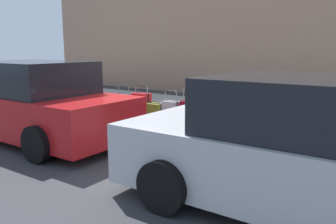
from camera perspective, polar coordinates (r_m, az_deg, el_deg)
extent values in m
plane|color=#333335|center=(7.39, -3.30, -4.34)|extent=(40.00, 40.00, 0.00)
cube|color=#9E9B93|center=(9.37, 6.63, -0.77)|extent=(18.00, 5.00, 0.14)
cube|color=#59601E|center=(6.22, 22.58, -3.24)|extent=(0.48, 0.29, 0.72)
cube|color=black|center=(6.22, 22.58, -3.24)|extent=(0.47, 0.09, 0.74)
cylinder|color=gray|center=(6.09, 24.59, -0.02)|extent=(0.02, 0.02, 0.04)
cylinder|color=gray|center=(6.21, 21.11, 0.43)|extent=(0.02, 0.02, 0.04)
cylinder|color=black|center=(6.14, 22.85, 0.39)|extent=(0.40, 0.06, 0.02)
cylinder|color=black|center=(6.25, 24.13, -6.52)|extent=(0.05, 0.02, 0.04)
cylinder|color=black|center=(6.37, 20.64, -5.94)|extent=(0.05, 0.02, 0.04)
cube|color=red|center=(6.42, 18.66, -2.54)|extent=(0.35, 0.23, 0.73)
cube|color=black|center=(6.42, 18.66, -2.54)|extent=(0.35, 0.06, 0.74)
cylinder|color=gray|center=(6.29, 20.10, 1.52)|extent=(0.02, 0.02, 0.23)
cylinder|color=gray|center=(6.38, 17.74, 1.80)|extent=(0.02, 0.02, 0.23)
cylinder|color=black|center=(6.32, 18.97, 2.67)|extent=(0.28, 0.04, 0.02)
cylinder|color=black|center=(6.45, 19.68, -5.67)|extent=(0.04, 0.02, 0.04)
cylinder|color=black|center=(6.55, 17.30, -5.29)|extent=(0.04, 0.02, 0.04)
cube|color=#0F606B|center=(6.55, 14.75, -3.10)|extent=(0.40, 0.21, 0.50)
cube|color=black|center=(6.55, 14.75, -3.10)|extent=(0.41, 0.04, 0.51)
cylinder|color=gray|center=(6.41, 16.34, 0.24)|extent=(0.02, 0.02, 0.31)
cylinder|color=gray|center=(6.53, 13.53, 0.56)|extent=(0.02, 0.02, 0.31)
cylinder|color=black|center=(6.44, 14.98, 1.77)|extent=(0.34, 0.03, 0.02)
cylinder|color=black|center=(6.55, 16.09, -5.24)|extent=(0.04, 0.02, 0.04)
cylinder|color=black|center=(6.67, 13.25, -4.82)|extent=(0.04, 0.02, 0.04)
cube|color=black|center=(6.71, 10.84, -1.39)|extent=(0.46, 0.25, 0.78)
cube|color=black|center=(6.71, 10.84, -1.39)|extent=(0.46, 0.07, 0.80)
cylinder|color=gray|center=(6.55, 12.57, 3.09)|extent=(0.02, 0.02, 0.31)
cylinder|color=gray|center=(6.70, 9.48, 3.36)|extent=(0.02, 0.02, 0.31)
cylinder|color=black|center=(6.61, 11.05, 4.56)|extent=(0.39, 0.05, 0.02)
cylinder|color=black|center=(6.73, 12.29, -4.65)|extent=(0.05, 0.02, 0.04)
cylinder|color=black|center=(6.87, 9.21, -4.21)|extent=(0.05, 0.02, 0.04)
cube|color=navy|center=(6.94, 6.72, -2.02)|extent=(0.45, 0.19, 0.51)
cube|color=black|center=(6.94, 6.72, -2.02)|extent=(0.46, 0.04, 0.52)
cylinder|color=gray|center=(6.77, 8.21, 0.96)|extent=(0.02, 0.02, 0.26)
cylinder|color=gray|center=(6.97, 5.41, 1.30)|extent=(0.02, 0.02, 0.26)
cylinder|color=black|center=(6.84, 6.81, 2.21)|extent=(0.39, 0.03, 0.02)
cylinder|color=black|center=(6.89, 8.11, -4.13)|extent=(0.04, 0.02, 0.04)
cylinder|color=black|center=(7.09, 5.29, -3.65)|extent=(0.04, 0.02, 0.04)
cube|color=maroon|center=(7.27, 3.73, -0.78)|extent=(0.42, 0.24, 0.66)
cube|color=black|center=(7.27, 3.73, -0.78)|extent=(0.42, 0.06, 0.67)
cylinder|color=gray|center=(7.11, 4.98, 2.60)|extent=(0.02, 0.02, 0.23)
cylinder|color=gray|center=(7.29, 2.60, 2.82)|extent=(0.02, 0.02, 0.23)
cylinder|color=black|center=(7.18, 3.79, 3.64)|extent=(0.35, 0.04, 0.02)
cylinder|color=black|center=(7.25, 4.92, -3.33)|extent=(0.04, 0.02, 0.04)
cylinder|color=black|center=(7.43, 2.52, -2.96)|extent=(0.04, 0.02, 0.04)
cube|color=#9EA0A8|center=(7.48, 0.48, -0.56)|extent=(0.38, 0.21, 0.63)
cube|color=black|center=(7.48, 0.48, -0.56)|extent=(0.38, 0.05, 0.64)
cylinder|color=gray|center=(7.32, 1.42, 2.56)|extent=(0.02, 0.02, 0.22)
cylinder|color=gray|center=(7.51, -0.43, 2.77)|extent=(0.02, 0.02, 0.22)
cylinder|color=black|center=(7.40, 0.48, 3.51)|extent=(0.31, 0.04, 0.02)
cylinder|color=black|center=(7.45, 1.42, -2.92)|extent=(0.04, 0.02, 0.04)
cylinder|color=black|center=(7.64, -0.45, -2.57)|extent=(0.04, 0.02, 0.04)
cube|color=#59601E|center=(7.75, -2.24, -0.53)|extent=(0.38, 0.27, 0.54)
cube|color=black|center=(7.75, -2.24, -0.53)|extent=(0.38, 0.06, 0.55)
cylinder|color=gray|center=(7.61, -1.32, 1.47)|extent=(0.02, 0.02, 0.04)
cylinder|color=gray|center=(7.79, -3.17, 1.67)|extent=(0.02, 0.02, 0.04)
cylinder|color=black|center=(7.69, -2.26, 1.72)|extent=(0.31, 0.04, 0.02)
cylinder|color=black|center=(7.71, -1.28, -2.46)|extent=(0.04, 0.02, 0.04)
cylinder|color=black|center=(7.89, -3.16, -2.17)|extent=(0.04, 0.02, 0.04)
cube|color=red|center=(8.10, -4.41, 0.59)|extent=(0.43, 0.26, 0.72)
cube|color=black|center=(8.10, -4.41, 0.59)|extent=(0.44, 0.06, 0.73)
cylinder|color=gray|center=(7.91, -3.48, 3.68)|extent=(0.02, 0.02, 0.19)
cylinder|color=gray|center=(8.16, -5.40, 3.87)|extent=(0.02, 0.02, 0.19)
cylinder|color=black|center=(8.03, -4.47, 4.44)|extent=(0.37, 0.03, 0.02)
cylinder|color=black|center=(8.04, -3.39, -1.92)|extent=(0.04, 0.02, 0.04)
cylinder|color=black|center=(8.30, -5.34, -1.57)|extent=(0.04, 0.02, 0.04)
cube|color=#0F606B|center=(8.37, -7.30, 0.63)|extent=(0.39, 0.21, 0.65)
cube|color=black|center=(8.37, -7.30, 0.63)|extent=(0.40, 0.04, 0.67)
cylinder|color=gray|center=(8.20, -6.54, 3.49)|extent=(0.02, 0.02, 0.21)
cylinder|color=gray|center=(8.43, -8.17, 3.64)|extent=(0.02, 0.02, 0.21)
cylinder|color=black|center=(8.30, -7.38, 4.30)|extent=(0.33, 0.03, 0.02)
cylinder|color=black|center=(8.31, -6.41, -1.56)|extent=(0.04, 0.02, 0.04)
cylinder|color=black|center=(8.55, -8.06, -1.26)|extent=(0.04, 0.02, 0.04)
cylinder|color=#D89E0C|center=(9.05, -11.47, 1.04)|extent=(0.20, 0.20, 0.59)
sphere|color=#D89E0C|center=(9.00, -11.55, 3.21)|extent=(0.21, 0.21, 0.21)
cylinder|color=#D89E0C|center=(9.16, -12.10, 1.32)|extent=(0.09, 0.10, 0.09)
cylinder|color=#D89E0C|center=(8.93, -10.84, 1.14)|extent=(0.09, 0.10, 0.09)
cylinder|color=brown|center=(9.49, -15.00, 1.52)|extent=(0.16, 0.16, 0.65)
cube|color=#B2B5BA|center=(4.28, 23.42, -8.52)|extent=(4.74, 2.08, 0.77)
cube|color=black|center=(4.11, 24.13, 0.79)|extent=(2.49, 1.84, 0.63)
cylinder|color=black|center=(4.06, -0.80, -12.31)|extent=(0.65, 0.24, 0.64)
cylinder|color=black|center=(5.64, 10.68, -5.87)|extent=(0.65, 0.24, 0.64)
cube|color=#AD1619|center=(7.75, -21.34, 0.02)|extent=(4.63, 2.04, 0.80)
cube|color=black|center=(7.66, -21.71, 5.40)|extent=(2.44, 1.80, 0.66)
cylinder|color=black|center=(9.46, -21.40, 0.22)|extent=(0.65, 0.25, 0.64)
cylinder|color=black|center=(6.15, -20.94, -5.02)|extent=(0.65, 0.25, 0.64)
cylinder|color=black|center=(7.32, -8.86, -2.01)|extent=(0.65, 0.25, 0.64)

